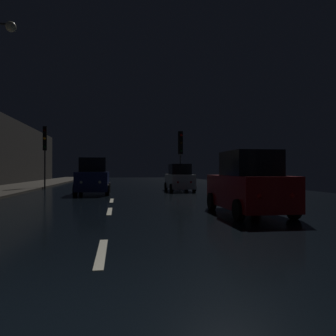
{
  "coord_description": "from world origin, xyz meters",
  "views": [
    {
      "loc": [
        0.28,
        -3.13,
        1.46
      ],
      "look_at": [
        4.0,
        21.95,
        1.63
      ],
      "focal_mm": 36.39,
      "sensor_mm": 36.0,
      "label": 1
    }
  ],
  "objects_px": {
    "car_approaching_headlights": "(93,177)",
    "car_parked_right_near": "(248,185)",
    "traffic_light_far_left": "(45,143)",
    "traffic_light_far_right": "(181,147)",
    "car_parked_right_far": "(179,179)"
  },
  "relations": [
    {
      "from": "car_approaching_headlights",
      "to": "car_parked_right_near",
      "type": "distance_m",
      "value": 12.21
    },
    {
      "from": "traffic_light_far_left",
      "to": "car_approaching_headlights",
      "type": "xyz_separation_m",
      "value": [
        4.2,
        -6.41,
        -2.57
      ]
    },
    {
      "from": "traffic_light_far_left",
      "to": "car_parked_right_near",
      "type": "height_order",
      "value": "traffic_light_far_left"
    },
    {
      "from": "traffic_light_far_right",
      "to": "traffic_light_far_left",
      "type": "distance_m",
      "value": 10.85
    },
    {
      "from": "traffic_light_far_right",
      "to": "car_parked_right_far",
      "type": "xyz_separation_m",
      "value": [
        -0.8,
        -3.91,
        -2.52
      ]
    },
    {
      "from": "car_parked_right_near",
      "to": "car_parked_right_far",
      "type": "xyz_separation_m",
      "value": [
        -0.0,
        12.82,
        -0.09
      ]
    },
    {
      "from": "car_parked_right_near",
      "to": "car_approaching_headlights",
      "type": "bearing_deg",
      "value": 28.54
    },
    {
      "from": "traffic_light_far_left",
      "to": "car_parked_right_far",
      "type": "bearing_deg",
      "value": 58.44
    },
    {
      "from": "car_parked_right_far",
      "to": "car_parked_right_near",
      "type": "bearing_deg",
      "value": -180.0
    },
    {
      "from": "traffic_light_far_left",
      "to": "car_parked_right_far",
      "type": "distance_m",
      "value": 11.25
    },
    {
      "from": "car_approaching_headlights",
      "to": "car_parked_right_far",
      "type": "xyz_separation_m",
      "value": [
        5.83,
        2.1,
        -0.15
      ]
    },
    {
      "from": "traffic_light_far_right",
      "to": "car_approaching_headlights",
      "type": "distance_m",
      "value": 9.26
    },
    {
      "from": "car_parked_right_far",
      "to": "traffic_light_far_left",
      "type": "bearing_deg",
      "value": 66.74
    },
    {
      "from": "traffic_light_far_right",
      "to": "car_parked_right_far",
      "type": "distance_m",
      "value": 4.72
    },
    {
      "from": "car_parked_right_near",
      "to": "car_parked_right_far",
      "type": "height_order",
      "value": "car_parked_right_near"
    }
  ]
}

